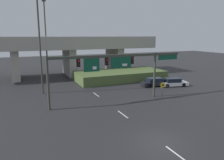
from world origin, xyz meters
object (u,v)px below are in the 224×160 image
parked_sedan_mid_right (173,82)px  parked_sedan_near_right (155,82)px  highway_light_pole_far (46,39)px  signal_gantry (116,63)px  speed_limit_sign (163,88)px  highway_light_pole_near (39,36)px

parked_sedan_mid_right → parked_sedan_near_right: bearing=166.5°
highway_light_pole_far → parked_sedan_near_right: (15.68, -12.31, -6.95)m
signal_gantry → speed_limit_sign: (6.17, -1.38, -3.45)m
highway_light_pole_near → highway_light_pole_far: (2.04, 9.95, -0.66)m
signal_gantry → highway_light_pole_near: bearing=136.5°
signal_gantry → parked_sedan_mid_right: signal_gantry is taller
speed_limit_sign → highway_light_pole_far: size_ratio=0.15×
signal_gantry → parked_sedan_mid_right: size_ratio=3.64×
speed_limit_sign → parked_sedan_near_right: size_ratio=0.47×
highway_light_pole_near → highway_light_pole_far: 10.17m
parked_sedan_mid_right → signal_gantry: bearing=-149.0°
highway_light_pole_far → parked_sedan_mid_right: (18.34, -13.64, -6.96)m
speed_limit_sign → parked_sedan_mid_right: speed_limit_sign is taller
highway_light_pole_far → parked_sedan_mid_right: bearing=-36.6°
highway_light_pole_far → parked_sedan_mid_right: size_ratio=2.95×
parked_sedan_mid_right → highway_light_pole_far: bearing=156.3°
parked_sedan_near_right → parked_sedan_mid_right: 2.97m
signal_gantry → highway_light_pole_far: highway_light_pole_far is taller
highway_light_pole_near → parked_sedan_mid_right: (20.38, -3.69, -7.62)m
signal_gantry → parked_sedan_near_right: bearing=29.0°
speed_limit_sign → highway_light_pole_far: 23.43m
highway_light_pole_near → parked_sedan_mid_right: 22.06m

